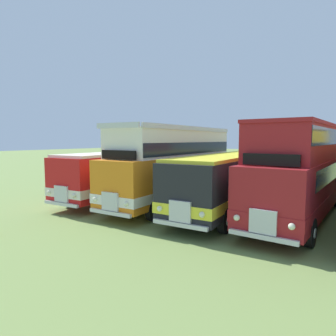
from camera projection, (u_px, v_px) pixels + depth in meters
name	position (u px, v px, depth m)	size (l,w,h in m)	color
bus_first_in_row	(129.00, 171.00, 19.47)	(3.08, 11.19, 2.99)	red
bus_second_in_row	(176.00, 163.00, 17.69)	(2.80, 11.36, 4.52)	orange
bus_third_in_row	(229.00, 178.00, 15.67)	(2.84, 10.85, 2.99)	black
bus_fourth_in_row	(303.00, 167.00, 14.26)	(3.15, 11.49, 4.49)	maroon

